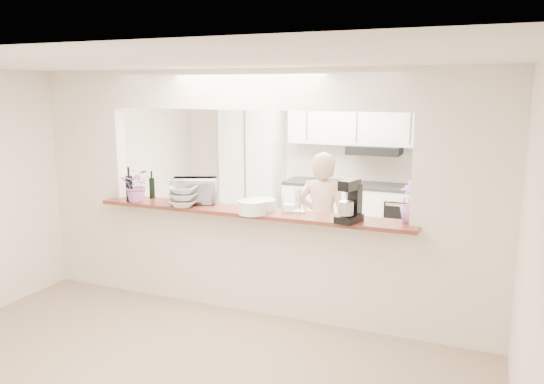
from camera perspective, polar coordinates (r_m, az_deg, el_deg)
The scene contains 19 objects.
floor at distance 5.79m, azimuth -2.16°, elevation -12.41°, with size 6.00×6.00×0.00m, color tan.
tile_overlay at distance 7.13m, azimuth 3.05°, elevation -7.77°, with size 5.00×2.90×0.01m, color beige.
partition at distance 5.37m, azimuth -2.28°, elevation 2.25°, with size 5.00×0.15×2.50m.
bar_counter at distance 5.58m, azimuth -2.23°, elevation -7.00°, with size 3.40×0.38×1.09m.
kitchen_cabinets at distance 8.03m, azimuth 4.65°, elevation 1.49°, with size 3.15×0.62×2.25m.
refrigerator at distance 7.62m, azimuth 20.68°, elevation -0.67°, with size 0.75×0.70×1.70m, color #9F9FA4.
flower_left at distance 5.95m, azimuth -14.30°, elevation 0.74°, with size 0.33×0.29×0.37m, color #CB6BBE.
wine_bottle_a at distance 6.10m, azimuth -12.78°, elevation 0.46°, with size 0.06×0.06×0.31m.
wine_bottle_b at distance 6.01m, azimuth -15.10°, elevation 0.44°, with size 0.08×0.08×0.38m.
toaster_oven at distance 5.78m, azimuth -8.37°, elevation 0.14°, with size 0.48×0.32×0.26m, color #A1A1A5.
serving_bowls at distance 5.61m, azimuth -9.51°, elevation -0.51°, with size 0.29×0.29×0.21m, color silver.
plate_stack_a at distance 5.22m, azimuth -2.12°, elevation -1.65°, with size 0.29×0.29×0.13m.
plate_stack_b at distance 5.42m, azimuth -1.16°, elevation -1.33°, with size 0.29×0.29×0.10m.
red_bowl at distance 5.48m, azimuth -1.41°, elevation -1.42°, with size 0.14×0.14×0.06m, color maroon.
tan_bowl at distance 5.40m, azimuth -1.86°, elevation -1.58°, with size 0.14×0.14×0.07m, color beige.
utensil_caddy at distance 5.31m, azimuth 2.39°, elevation -1.13°, with size 0.28×0.21×0.23m.
stand_mixer at distance 4.94m, azimuth 8.41°, elevation -1.17°, with size 0.24×0.30×0.40m.
flower_right at distance 5.02m, azimuth 14.84°, elevation -1.04°, with size 0.22×0.22×0.39m, color #B567C0.
person at distance 6.06m, azimuth 5.43°, elevation -3.32°, with size 0.59×0.38×1.61m, color tan.
Camera 1 is at (2.22, -4.83, 2.31)m, focal length 35.00 mm.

